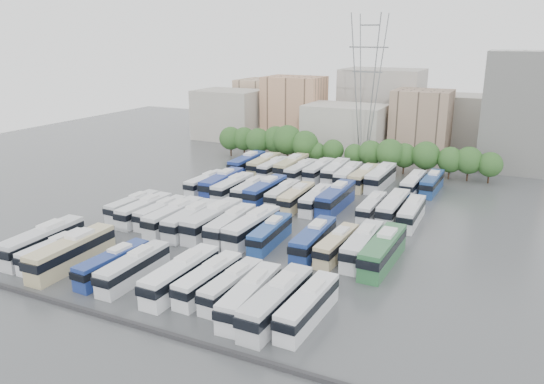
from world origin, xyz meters
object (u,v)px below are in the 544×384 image
at_px(bus_r3_s6, 319,171).
at_px(bus_r2_s9, 336,197).
at_px(bus_r2_s3, 233,187).
at_px(bus_r2_s5, 266,191).
at_px(bus_r3_s10, 381,177).
at_px(electricity_pylon, 367,83).
at_px(bus_r3_s4, 292,166).
at_px(bus_r3_s2, 264,164).
at_px(bus_r0_s0, 43,241).
at_px(bus_r0_s10, 250,296).
at_px(bus_r0_s9, 232,285).
at_px(bus_r1_s10, 313,239).
at_px(bus_r2_s8, 316,199).
at_px(bus_r1_s7, 252,227).
at_px(bus_r1_s1, 145,210).
at_px(bus_r2_s11, 372,207).
at_px(bus_r0_s2, 72,252).
at_px(bus_r1_s12, 362,245).
at_px(bus_r3_s9, 364,177).
at_px(bus_r2_s4, 250,190).
at_px(bus_r3_s7, 336,171).
at_px(bus_r0_s5, 134,267).
at_px(bus_r0_s12, 308,306).
at_px(bus_r1_s11, 337,245).
at_px(bus_r3_s12, 413,184).
at_px(bus_r2_s6, 283,194).
at_px(bus_r1_s2, 161,212).
at_px(bus_r1_s4, 191,220).
at_px(bus_r1_s3, 174,216).
at_px(bus_r2_s7, 297,197).
at_px(bus_r1_s5, 213,220).
at_px(bus_r2_s13, 412,213).
at_px(bus_r1_s13, 383,250).
at_px(bus_r3_s5, 301,171).
at_px(bus_r3_s8, 348,175).
at_px(bus_r2_s2, 222,183).
at_px(bus_r0_s8, 208,279).
at_px(bus_r2_s12, 393,207).
at_px(bus_r0_s1, 54,251).
at_px(bus_r1_s8, 270,233).
at_px(bus_r0_s4, 113,263).
at_px(bus_r3_s3, 274,167).
at_px(bus_r1_s0, 133,206).
at_px(bus_r0_s7, 181,275).

bearing_deg(bus_r3_s6, bus_r2_s9, -60.08).
height_order(bus_r2_s3, bus_r2_s5, bus_r2_s5).
relative_size(bus_r2_s5, bus_r3_s10, 0.96).
xyz_separation_m(electricity_pylon, bus_r3_s4, (-10.17, -19.20, -16.62)).
bearing_deg(bus_r3_s2, bus_r0_s0, -98.88).
bearing_deg(bus_r3_s2, bus_r0_s10, -66.24).
bearing_deg(bus_r2_s9, bus_r0_s9, -89.89).
height_order(bus_r1_s10, bus_r2_s8, bus_r1_s10).
bearing_deg(electricity_pylon, bus_r1_s7, -90.26).
xyz_separation_m(bus_r0_s9, bus_r1_s10, (3.43, 16.79, 0.25)).
xyz_separation_m(bus_r1_s1, bus_r2_s11, (32.91, 17.88, -0.11)).
bearing_deg(bus_r2_s8, bus_r0_s2, -121.06).
relative_size(bus_r0_s2, bus_r1_s12, 1.08).
bearing_deg(bus_r2_s9, bus_r3_s9, 88.85).
height_order(bus_r2_s4, bus_r3_s7, bus_r3_s7).
distance_m(bus_r3_s2, bus_r3_s4, 6.46).
height_order(bus_r0_s5, bus_r0_s12, bus_r0_s12).
relative_size(bus_r1_s11, bus_r3_s12, 0.95).
relative_size(bus_r2_s5, bus_r2_s6, 1.13).
xyz_separation_m(bus_r1_s2, bus_r1_s4, (6.73, -1.39, 0.23)).
distance_m(bus_r1_s3, bus_r2_s7, 22.31).
height_order(bus_r1_s5, bus_r1_s11, bus_r1_s5).
bearing_deg(bus_r2_s13, bus_r1_s13, -91.01).
relative_size(bus_r2_s11, bus_r3_s5, 0.92).
height_order(bus_r0_s0, bus_r0_s2, bus_r0_s2).
relative_size(bus_r3_s5, bus_r3_s8, 0.94).
height_order(bus_r2_s2, bus_r3_s7, bus_r2_s2).
bearing_deg(bus_r3_s9, bus_r2_s6, -118.75).
distance_m(bus_r0_s8, bus_r2_s12, 37.93).
bearing_deg(bus_r3_s12, bus_r0_s5, -112.17).
height_order(bus_r0_s1, bus_r1_s8, bus_r1_s8).
bearing_deg(bus_r1_s5, bus_r0_s10, -48.02).
height_order(bus_r0_s4, bus_r1_s5, bus_r1_s5).
bearing_deg(bus_r3_s8, bus_r1_s8, -92.64).
bearing_deg(bus_r1_s4, bus_r0_s8, -52.18).
height_order(bus_r0_s1, bus_r1_s4, bus_r1_s4).
distance_m(bus_r0_s4, bus_r2_s6, 37.24).
distance_m(electricity_pylon, bus_r1_s13, 61.87).
height_order(bus_r2_s11, bus_r2_s13, bus_r2_s13).
bearing_deg(bus_r3_s7, bus_r3_s3, -174.37).
bearing_deg(bus_r0_s8, bus_r0_s9, 1.09).
xyz_separation_m(bus_r1_s5, bus_r3_s8, (10.02, 35.20, -0.14)).
distance_m(electricity_pylon, bus_r1_s7, 58.41).
bearing_deg(bus_r3_s12, bus_r1_s0, -138.25).
bearing_deg(bus_r2_s2, bus_r2_s6, -5.85).
distance_m(bus_r2_s2, bus_r3_s3, 16.70).
distance_m(bus_r1_s5, bus_r2_s8, 20.27).
bearing_deg(bus_r0_s7, bus_r2_s12, 66.39).
height_order(bus_r2_s6, bus_r2_s8, bus_r2_s8).
bearing_deg(bus_r0_s5, bus_r0_s10, -1.97).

